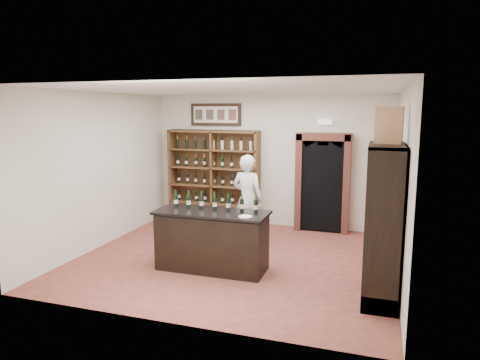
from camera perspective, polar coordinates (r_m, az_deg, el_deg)
name	(u,v)px	position (r m, az deg, el deg)	size (l,w,h in m)	color
floor	(235,259)	(7.86, -0.69, -10.43)	(5.50, 5.50, 0.00)	brown
ceiling	(235,90)	(7.41, -0.73, 11.97)	(5.50, 5.50, 0.00)	white
wall_back	(269,161)	(9.87, 3.94, 2.56)	(5.50, 0.04, 3.00)	silver
wall_left	(101,170)	(8.76, -18.02, 1.27)	(0.04, 5.00, 3.00)	silver
wall_right	(402,185)	(7.12, 20.76, -0.64)	(0.04, 5.00, 3.00)	silver
wine_shelf	(214,176)	(10.16, -3.45, 0.48)	(2.20, 0.38, 2.20)	brown
framed_picture	(216,115)	(10.17, -3.24, 8.69)	(1.25, 0.04, 0.52)	black
arched_doorway	(323,180)	(9.53, 10.97, -0.03)	(1.17, 0.35, 2.17)	black
emergency_light	(325,122)	(9.50, 11.27, 7.59)	(0.30, 0.10, 0.10)	white
tasting_counter	(212,241)	(7.24, -3.74, -8.09)	(1.88, 0.78, 1.00)	black
counter_bottle_0	(176,201)	(7.49, -8.54, -2.73)	(0.07, 0.07, 0.30)	black
counter_bottle_1	(189,201)	(7.39, -6.87, -2.86)	(0.07, 0.07, 0.30)	black
counter_bottle_2	(201,202)	(7.29, -5.16, -2.99)	(0.07, 0.07, 0.30)	black
counter_bottle_3	(215,203)	(7.20, -3.40, -3.12)	(0.07, 0.07, 0.30)	black
counter_bottle_4	(228,204)	(7.12, -1.59, -3.25)	(0.07, 0.07, 0.30)	black
counter_bottle_5	(242,205)	(7.05, 0.25, -3.38)	(0.07, 0.07, 0.30)	black
counter_bottle_6	(256,206)	(6.98, 2.13, -3.51)	(0.07, 0.07, 0.30)	black
side_cabinet	(385,247)	(6.40, 18.71, -8.47)	(0.48, 1.20, 2.20)	black
shopkeeper	(248,199)	(8.57, 1.02, -2.54)	(0.65, 0.43, 1.79)	silver
plate	(245,217)	(6.70, 0.73, -4.92)	(0.21, 0.21, 0.02)	silver
wine_crate	(389,125)	(6.20, 19.26, 6.91)	(0.36, 0.15, 0.50)	tan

